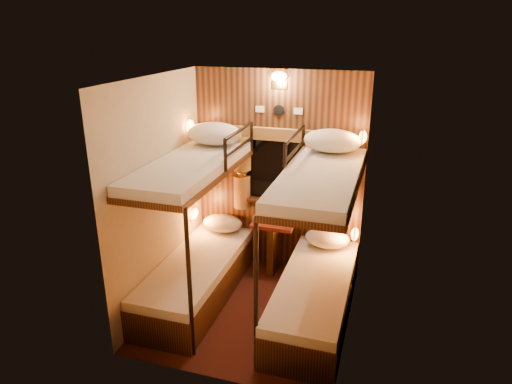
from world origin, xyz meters
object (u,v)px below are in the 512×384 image
(bunk_left, at_px, (196,251))
(bottle_right, at_px, (277,212))
(table, at_px, (273,240))
(bottle_left, at_px, (263,212))
(bunk_right, at_px, (316,269))

(bunk_left, xyz_separation_m, bottle_right, (0.67, 0.84, 0.20))
(table, relative_size, bottle_left, 2.70)
(bunk_right, xyz_separation_m, bottle_left, (-0.79, 0.82, 0.20))
(bunk_left, distance_m, bunk_right, 1.30)
(table, bearing_deg, bunk_right, -50.33)
(bunk_left, relative_size, bottle_left, 7.83)
(bunk_left, relative_size, bottle_right, 7.62)
(bottle_left, bearing_deg, bunk_right, -46.12)
(bunk_left, distance_m, bottle_left, 0.98)
(bottle_left, distance_m, bottle_right, 0.17)
(bunk_left, bearing_deg, bottle_right, 51.26)
(bunk_left, xyz_separation_m, table, (0.65, 0.78, -0.14))
(bunk_right, relative_size, bottle_left, 7.83)
(bunk_left, bearing_deg, bunk_right, 0.00)
(table, bearing_deg, bottle_right, 67.24)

